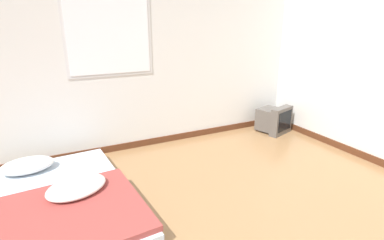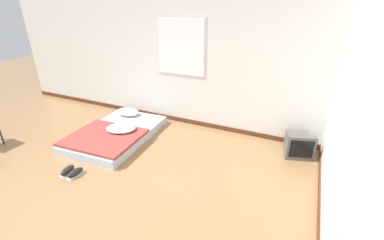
% 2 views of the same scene
% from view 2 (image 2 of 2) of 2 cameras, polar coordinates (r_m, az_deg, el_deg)
% --- Properties ---
extents(ground_plane, '(20.00, 20.00, 0.00)m').
position_cam_2_polar(ground_plane, '(3.81, -27.55, -16.75)').
color(ground_plane, '#997047').
extents(wall_back, '(8.37, 0.08, 2.60)m').
position_cam_2_polar(wall_back, '(5.30, -4.74, 13.00)').
color(wall_back, silver).
rests_on(wall_back, ground_plane).
extents(wall_right, '(0.08, 8.29, 2.60)m').
position_cam_2_polar(wall_right, '(1.92, 34.15, -13.73)').
color(wall_right, silver).
rests_on(wall_right, ground_plane).
extents(mattress_bed, '(1.33, 1.93, 0.30)m').
position_cam_2_polar(mattress_bed, '(5.07, -16.53, -2.71)').
color(mattress_bed, silver).
rests_on(mattress_bed, ground_plane).
extents(crt_tv, '(0.51, 0.52, 0.42)m').
position_cam_2_polar(crt_tv, '(4.63, 22.57, -5.06)').
color(crt_tv, '#56514C').
rests_on(crt_tv, ground_plane).
extents(sneaker_pair, '(0.29, 0.28, 0.10)m').
position_cam_2_polar(sneaker_pair, '(4.30, -25.23, -10.34)').
color(sneaker_pair, silver).
rests_on(sneaker_pair, ground_plane).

